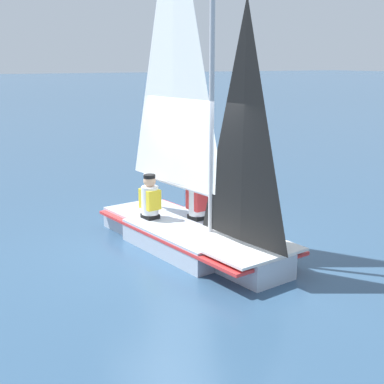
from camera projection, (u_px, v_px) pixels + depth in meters
name	position (u px, v px, depth m)	size (l,w,h in m)	color
ground_plane	(192.00, 248.00, 9.08)	(260.00, 260.00, 0.00)	#2D4C6B
sailboat_main	(191.00, 197.00, 8.88)	(1.93, 4.13, 5.96)	#B2BCCC
sailor_helm	(197.00, 206.00, 9.37)	(0.34, 0.37, 1.16)	black
sailor_crew	(150.00, 204.00, 9.42)	(0.34, 0.37, 1.16)	black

